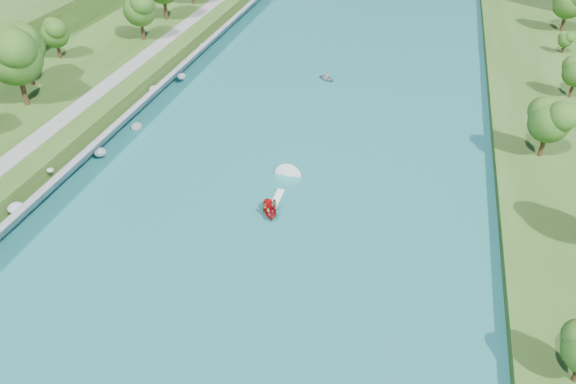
# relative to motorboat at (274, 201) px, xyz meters

# --- Properties ---
(ground) EXTENTS (260.00, 260.00, 0.00)m
(ground) POSITION_rel_motorboat_xyz_m (-1.13, -14.54, -0.67)
(ground) COLOR #2D5119
(ground) RESTS_ON ground
(river_water) EXTENTS (55.00, 240.00, 0.10)m
(river_water) POSITION_rel_motorboat_xyz_m (-1.13, 5.46, -0.62)
(river_water) COLOR #1A6266
(river_water) RESTS_ON ground
(riprap_bank) EXTENTS (4.84, 236.00, 4.62)m
(riprap_bank) POSITION_rel_motorboat_xyz_m (-26.98, 4.21, 1.12)
(riprap_bank) COLOR slate
(riprap_bank) RESTS_ON ground
(riverside_path) EXTENTS (3.00, 200.00, 0.10)m
(riverside_path) POSITION_rel_motorboat_xyz_m (-33.63, 5.46, 2.88)
(riverside_path) COLOR gray
(riverside_path) RESTS_ON berm_west
(motorboat) EXTENTS (3.60, 18.71, 1.97)m
(motorboat) POSITION_rel_motorboat_xyz_m (0.00, 0.00, 0.00)
(motorboat) COLOR #AA0D13
(motorboat) RESTS_ON river_water
(raft) EXTENTS (4.04, 3.83, 1.53)m
(raft) POSITION_rel_motorboat_xyz_m (-1.32, 39.43, -0.20)
(raft) COLOR gray
(raft) RESTS_ON river_water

